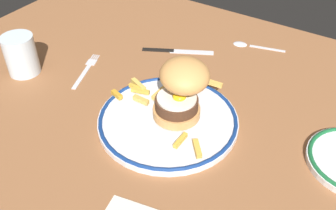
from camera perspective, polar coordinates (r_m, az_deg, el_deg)
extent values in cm
cube|color=brown|center=(82.34, 0.41, -1.14)|extent=(125.16, 93.05, 4.00)
cylinder|color=silver|center=(76.56, 0.00, -2.31)|extent=(27.77, 27.77, 1.20)
torus|color=navy|center=(76.16, 0.00, -1.97)|extent=(27.37, 27.37, 0.80)
cylinder|color=tan|center=(75.75, 1.26, -0.95)|extent=(9.29, 9.29, 1.80)
cylinder|color=#462A1A|center=(74.47, 1.28, 0.22)|extent=(8.40, 8.40, 2.20)
cylinder|color=white|center=(73.62, 1.30, 1.03)|extent=(7.65, 7.65, 0.50)
ellipsoid|color=yellow|center=(72.93, 1.69, 1.27)|extent=(2.60, 2.60, 1.40)
ellipsoid|color=tan|center=(71.80, 2.48, 4.40)|extent=(13.78, 13.66, 6.50)
cube|color=gold|center=(70.59, 1.85, -5.23)|extent=(0.82, 3.92, 0.80)
cube|color=#E0B951|center=(83.41, -4.42, 2.94)|extent=(4.59, 2.56, 0.97)
cube|color=#E4AD4D|center=(81.41, 6.75, 3.20)|extent=(3.89, 1.13, 0.87)
cube|color=gold|center=(82.50, 3.87, 3.26)|extent=(4.65, 2.32, 0.91)
cube|color=gold|center=(81.88, -4.10, 2.08)|extent=(4.09, 1.84, 0.78)
cube|color=gold|center=(81.26, -7.56, 1.53)|extent=(3.02, 1.70, 0.95)
cube|color=gold|center=(69.20, 4.33, -6.40)|extent=(3.32, 3.68, 0.99)
cube|color=#E1AD4F|center=(80.93, -1.41, 1.71)|extent=(0.94, 4.23, 0.89)
cube|color=gold|center=(82.64, -4.47, 2.44)|extent=(4.57, 0.95, 0.74)
cube|color=gold|center=(85.01, 0.76, 3.88)|extent=(3.72, 3.20, 0.99)
cube|color=gold|center=(79.38, -4.00, 0.76)|extent=(3.62, 1.02, 0.95)
cylinder|color=silver|center=(94.53, -20.86, 6.93)|extent=(7.22, 7.22, 9.23)
cylinder|color=silver|center=(95.35, -20.64, 6.11)|extent=(6.64, 6.64, 5.97)
cube|color=silver|center=(91.38, -12.56, 4.20)|extent=(4.41, 9.72, 0.36)
cube|color=silver|center=(95.85, -11.21, 6.25)|extent=(2.90, 3.02, 0.32)
cube|color=silver|center=(97.81, -11.16, 7.00)|extent=(1.08, 2.34, 0.28)
cube|color=silver|center=(97.62, -10.89, 6.97)|extent=(1.08, 2.34, 0.28)
cube|color=silver|center=(97.45, -10.61, 6.94)|extent=(1.08, 2.34, 0.28)
cube|color=silver|center=(97.27, -10.34, 6.91)|extent=(1.08, 2.34, 0.28)
cube|color=black|center=(98.59, -1.47, 8.16)|extent=(7.65, 4.76, 0.70)
cube|color=silver|center=(98.13, 3.51, 7.86)|extent=(10.59, 6.68, 0.24)
cube|color=silver|center=(102.51, 14.45, 8.11)|extent=(8.92, 2.97, 0.32)
ellipsoid|color=silver|center=(102.86, 10.60, 8.97)|extent=(4.12, 3.40, 0.90)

